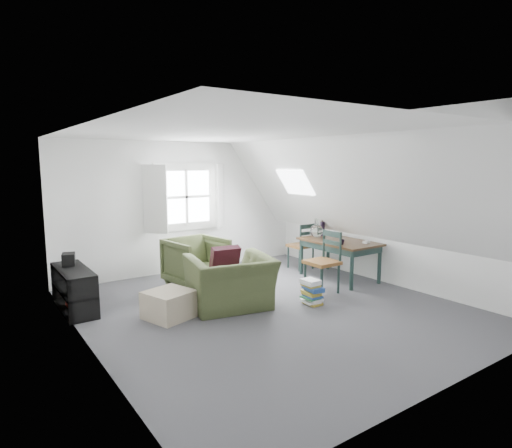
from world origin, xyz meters
TOP-DOWN VIEW (x-y plane):
  - floor at (0.00, 0.00)m, footprint 5.50×5.50m
  - ceiling at (0.00, 0.00)m, footprint 5.50×5.50m
  - wall_back at (0.00, 2.75)m, footprint 5.00×0.00m
  - wall_front at (0.00, -2.75)m, footprint 5.00×0.00m
  - wall_left at (-2.50, 0.00)m, footprint 0.00×5.50m
  - wall_right at (2.50, 0.00)m, footprint 0.00×5.50m
  - slope_left at (-1.55, 0.00)m, footprint 3.19×5.50m
  - slope_right at (1.55, 0.00)m, footprint 3.19×5.50m
  - dormer_window at (0.00, 2.68)m, footprint 1.71×0.35m
  - skylight at (1.55, 1.30)m, footprint 0.35×0.75m
  - armchair_near at (-0.45, 0.35)m, footprint 1.35×1.23m
  - armchair_far at (-0.33, 1.68)m, footprint 1.01×1.03m
  - throw_pillow at (-0.45, 0.50)m, footprint 0.46×0.30m
  - ottoman at (-1.36, 0.47)m, footprint 0.71×0.71m
  - dining_table at (1.99, 0.57)m, footprint 0.85×1.42m
  - demijohn at (1.84, 1.02)m, footprint 0.25×0.25m
  - vase_twigs at (2.09, 1.12)m, footprint 0.09×0.10m
  - cup at (1.74, 0.27)m, footprint 0.11×0.11m
  - paper_box at (2.19, 0.12)m, footprint 0.14×0.10m
  - dining_chair_far at (1.93, 1.52)m, footprint 0.43×0.43m
  - dining_chair_near at (1.19, 0.13)m, footprint 0.47×0.47m
  - media_shelf at (-2.35, 1.50)m, footprint 0.40×1.19m
  - electronics_box at (-2.35, 1.79)m, footprint 0.23×0.28m
  - magazine_stack at (0.62, -0.22)m, footprint 0.28×0.34m

SIDE VIEW (x-z plane):
  - floor at x=0.00m, z-range 0.00..0.00m
  - armchair_near at x=-0.45m, z-range -0.38..0.38m
  - armchair_far at x=-0.33m, z-range -0.42..0.42m
  - ottoman at x=-1.36m, z-range 0.00..0.38m
  - magazine_stack at x=0.62m, z-range 0.00..0.38m
  - media_shelf at x=-2.35m, z-range -0.03..0.58m
  - dining_chair_far at x=1.93m, z-range 0.02..0.94m
  - dining_chair_near at x=1.19m, z-range 0.02..1.02m
  - dining_table at x=1.99m, z-range 0.26..0.97m
  - throw_pillow at x=-0.45m, z-range 0.45..0.90m
  - electronics_box at x=-2.35m, z-range 0.60..0.79m
  - cup at x=1.74m, z-range 0.67..0.75m
  - paper_box at x=2.19m, z-range 0.71..0.75m
  - demijohn at x=1.84m, z-range 0.68..1.02m
  - vase_twigs at x=2.09m, z-range 0.52..1.20m
  - wall_back at x=0.00m, z-range -1.25..3.75m
  - wall_front at x=0.00m, z-range -1.25..3.75m
  - wall_left at x=-2.50m, z-range -1.50..4.00m
  - wall_right at x=2.50m, z-range -1.50..4.00m
  - dormer_window at x=0.00m, z-range 0.80..2.10m
  - skylight at x=1.55m, z-range 1.51..1.98m
  - slope_left at x=-1.55m, z-range -0.47..4.02m
  - slope_right at x=1.55m, z-range -0.47..4.02m
  - ceiling at x=0.00m, z-range 2.50..2.50m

